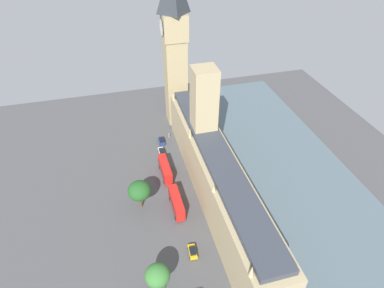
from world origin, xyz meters
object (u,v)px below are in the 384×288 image
Objects in this scene: double_decker_bus_opposite_hall at (165,169)px; double_decker_bus_midblock at (176,202)px; plane_tree_far_end at (157,276)px; clock_tower at (175,46)px; pedestrian_leading at (169,136)px; plane_tree_kerbside at (139,191)px; parliament_building at (215,171)px; car_white_near_tower at (162,152)px; street_lamp_under_trees at (162,287)px; car_blue_by_river_gate at (162,141)px; car_yellow_cab_corner at (193,252)px.

double_decker_bus_opposite_hall is 14.47m from double_decker_bus_midblock.
plane_tree_far_end reaches higher than double_decker_bus_opposite_hall.
clock_tower is 31.45m from pedestrian_leading.
parliament_building is at bearing 179.23° from plane_tree_kerbside.
double_decker_bus_midblock is 1.15× the size of plane_tree_kerbside.
plane_tree_kerbside reaches higher than plane_tree_far_end.
plane_tree_kerbside reaches higher than car_white_near_tower.
street_lamp_under_trees is at bearing 74.72° from clock_tower.
plane_tree_far_end is at bearing 165.79° from pedestrian_leading.
car_blue_by_river_gate is at bearing 86.54° from double_decker_bus_midblock.
car_yellow_cab_corner is at bearing 174.80° from pedestrian_leading.
car_white_near_tower is 0.45× the size of double_decker_bus_opposite_hall.
plane_tree_far_end is (10.73, 53.88, 5.09)m from car_blue_by_river_gate.
plane_tree_kerbside is at bearing -115.10° from car_white_near_tower.
parliament_building is at bearing -167.28° from pedestrian_leading.
plane_tree_far_end reaches higher than street_lamp_under_trees.
car_white_near_tower is 9.72m from pedestrian_leading.
plane_tree_kerbside is (9.54, -3.39, 3.80)m from double_decker_bus_midblock.
clock_tower is (1.57, -42.24, 20.48)m from parliament_building.
plane_tree_far_end is (21.10, 25.37, -3.13)m from parliament_building.
clock_tower reaches higher than double_decker_bus_midblock.
clock_tower is at bearing -87.87° from parliament_building.
car_yellow_cab_corner is at bearing -88.30° from double_decker_bus_midblock.
car_yellow_cab_corner is 0.49× the size of plane_tree_far_end.
pedestrian_leading is at bearing 63.67° from clock_tower.
parliament_building is at bearing -127.05° from street_lamp_under_trees.
car_yellow_cab_corner is (9.81, 60.55, -28.70)m from clock_tower.
car_white_near_tower is at bearing -100.36° from street_lamp_under_trees.
clock_tower reaches higher than street_lamp_under_trees.
plane_tree_kerbside is (11.15, 28.22, 5.55)m from car_blue_by_river_gate.
car_blue_by_river_gate is 0.74× the size of street_lamp_under_trees.
clock_tower is 36.36m from car_white_near_tower.
double_decker_bus_midblock is at bearing 90.50° from double_decker_bus_opposite_hall.
double_decker_bus_opposite_hall reaches higher than car_blue_by_river_gate.
plane_tree_far_end is (8.75, 36.73, 3.34)m from double_decker_bus_opposite_hall.
car_blue_by_river_gate is 4.03m from pedestrian_leading.
parliament_building reaches higher than car_yellow_cab_corner.
parliament_building is 21.69m from plane_tree_kerbside.
car_yellow_cab_corner is at bearing -144.05° from plane_tree_far_end.
plane_tree_kerbside is at bearing 64.56° from clock_tower.
parliament_building is 18.02× the size of car_yellow_cab_corner.
street_lamp_under_trees is (13.39, 58.15, 3.53)m from pedestrian_leading.
parliament_building is at bearing 61.64° from car_yellow_cab_corner.
car_white_near_tower is 50.39m from street_lamp_under_trees.
pedestrian_leading is 34.32m from plane_tree_kerbside.
car_white_near_tower and car_yellow_cab_corner have the same top height.
double_decker_bus_midblock is at bearing -91.64° from car_white_near_tower.
car_white_near_tower is 40.56m from car_yellow_cab_corner.
clock_tower is at bearing -115.44° from plane_tree_kerbside.
double_decker_bus_midblock is (1.60, 31.62, 1.75)m from car_blue_by_river_gate.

